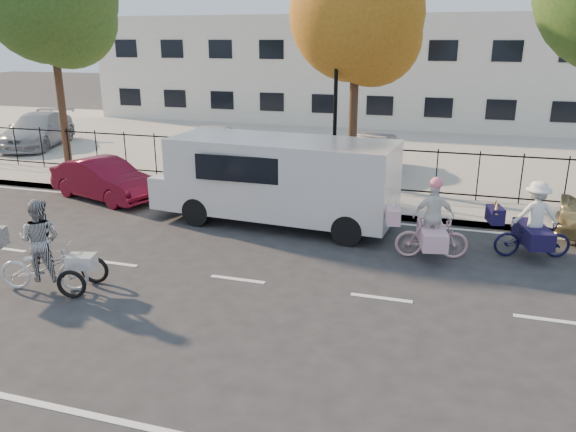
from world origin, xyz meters
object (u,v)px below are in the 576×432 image
(pedestrian, at_px, (218,165))
(lot_car_c, at_px, (367,154))
(lot_car_a, at_px, (37,130))
(lamppost, at_px, (336,97))
(white_van, at_px, (278,178))
(red_sedan, at_px, (105,179))
(bull_bike, at_px, (533,227))
(zebra_trike, at_px, (42,256))
(lot_car_b, at_px, (209,143))
(unicorn_bike, at_px, (431,229))

(pedestrian, bearing_deg, lot_car_c, -150.25)
(lot_car_a, bearing_deg, lamppost, -32.67)
(lot_car_a, bearing_deg, white_van, -44.46)
(lamppost, relative_size, red_sedan, 1.14)
(bull_bike, xyz_separation_m, lot_car_a, (-19.88, 7.47, 0.16))
(white_van, xyz_separation_m, pedestrian, (-2.60, 1.94, -0.23))
(lot_car_c, bearing_deg, lamppost, -93.31)
(lamppost, relative_size, zebra_trike, 1.97)
(bull_bike, distance_m, lot_car_a, 21.24)
(bull_bike, bearing_deg, zebra_trike, 102.95)
(bull_bike, bearing_deg, white_van, 70.59)
(zebra_trike, distance_m, pedestrian, 7.35)
(zebra_trike, relative_size, lot_car_b, 0.49)
(white_van, distance_m, lot_car_c, 6.25)
(lamppost, height_order, lot_car_c, lamppost)
(white_van, relative_size, lot_car_a, 1.33)
(zebra_trike, height_order, unicorn_bike, unicorn_bike)
(unicorn_bike, xyz_separation_m, red_sedan, (-9.99, 2.07, -0.08))
(red_sedan, bearing_deg, white_van, -78.73)
(lot_car_a, bearing_deg, zebra_trike, -67.19)
(lamppost, bearing_deg, white_van, -105.93)
(bull_bike, xyz_separation_m, red_sedan, (-12.19, 1.31, -0.09))
(zebra_trike, distance_m, unicorn_bike, 8.26)
(unicorn_bike, relative_size, lot_car_b, 0.43)
(lot_car_a, relative_size, lot_car_b, 1.10)
(zebra_trike, height_order, lot_car_c, zebra_trike)
(white_van, xyz_separation_m, red_sedan, (-5.89, 0.69, -0.65))
(lamppost, distance_m, bull_bike, 6.96)
(lamppost, distance_m, lot_car_c, 3.88)
(zebra_trike, height_order, white_van, white_van)
(lot_car_a, relative_size, lot_car_c, 1.23)
(unicorn_bike, bearing_deg, lot_car_a, 54.01)
(bull_bike, xyz_separation_m, lot_car_c, (-4.90, 6.69, 0.10))
(bull_bike, height_order, red_sedan, bull_bike)
(white_van, height_order, red_sedan, white_van)
(zebra_trike, bearing_deg, red_sedan, 11.16)
(unicorn_bike, xyz_separation_m, lot_car_c, (-2.69, 7.46, 0.11))
(lot_car_c, bearing_deg, white_van, -96.22)
(red_sedan, distance_m, lot_car_c, 9.07)
(bull_bike, relative_size, lot_car_b, 0.44)
(pedestrian, relative_size, lot_car_a, 0.36)
(white_van, bearing_deg, pedestrian, 147.37)
(lamppost, distance_m, unicorn_bike, 5.95)
(unicorn_bike, distance_m, pedestrian, 7.48)
(pedestrian, relative_size, lot_car_c, 0.44)
(zebra_trike, distance_m, lot_car_b, 12.11)
(lamppost, bearing_deg, lot_car_c, 79.91)
(lamppost, height_order, unicorn_bike, lamppost)
(bull_bike, bearing_deg, lot_car_c, 22.37)
(zebra_trike, xyz_separation_m, bull_bike, (9.44, 4.76, -0.01))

